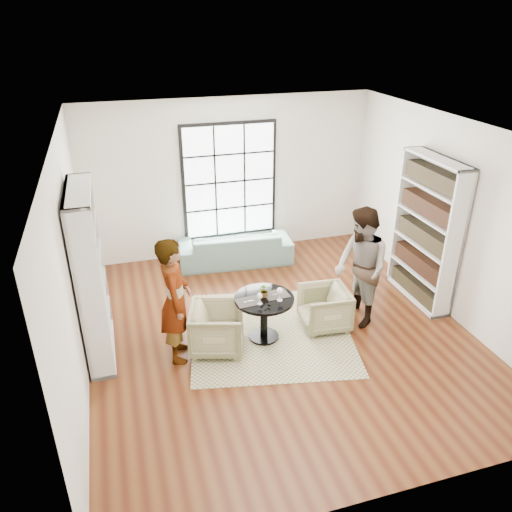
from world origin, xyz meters
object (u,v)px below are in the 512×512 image
object	(u,v)px
pedestal_table	(264,309)
wine_glass_right	(280,291)
sofa	(235,247)
wine_glass_left	(260,296)
armchair_right	(324,308)
person_left	(175,300)
flower_centerpiece	(265,290)
armchair_left	(217,328)
person_right	(361,268)

from	to	relation	value
pedestal_table	wine_glass_right	size ratio (longest dim) A/B	4.18
sofa	wine_glass_left	size ratio (longest dim) A/B	12.34
armchair_right	wine_glass_left	xyz separation A→B (m)	(-1.08, -0.18, 0.49)
person_left	flower_centerpiece	world-z (taller)	person_left
armchair_left	person_left	size ratio (longest dim) A/B	0.42
person_left	wine_glass_right	distance (m)	1.45
armchair_left	person_right	bearing A→B (deg)	-71.55
armchair_left	flower_centerpiece	distance (m)	0.86
sofa	person_right	distance (m)	2.89
sofa	wine_glass_right	xyz separation A→B (m)	(-0.03, -2.67, 0.53)
armchair_left	person_right	world-z (taller)	person_right
flower_centerpiece	wine_glass_left	bearing A→B (deg)	-126.51
person_left	person_right	world-z (taller)	person_right
pedestal_table	person_left	world-z (taller)	person_left
pedestal_table	person_right	bearing A→B (deg)	1.23
person_left	armchair_right	bearing A→B (deg)	-78.83
pedestal_table	armchair_left	distance (m)	0.73
sofa	armchair_right	xyz separation A→B (m)	(0.74, -2.51, 0.01)
armchair_left	sofa	bearing A→B (deg)	-3.56
pedestal_table	wine_glass_right	distance (m)	0.41
armchair_right	person_right	distance (m)	0.82
sofa	wine_glass_right	bearing A→B (deg)	94.30
flower_centerpiece	person_left	bearing A→B (deg)	-176.14
sofa	person_right	bearing A→B (deg)	122.34
armchair_left	person_left	xyz separation A→B (m)	(-0.55, 0.00, 0.56)
pedestal_table	wine_glass_left	distance (m)	0.36
armchair_right	wine_glass_right	distance (m)	0.95
pedestal_table	person_right	xyz separation A→B (m)	(1.52, 0.03, 0.42)
pedestal_table	flower_centerpiece	xyz separation A→B (m)	(0.02, 0.03, 0.29)
person_left	wine_glass_left	xyz separation A→B (m)	(1.15, -0.09, -0.08)
pedestal_table	person_left	distance (m)	1.32
person_right	person_left	bearing A→B (deg)	-89.43
armchair_right	person_left	world-z (taller)	person_left
sofa	armchair_left	size ratio (longest dim) A/B	2.84
pedestal_table	wine_glass_right	world-z (taller)	wine_glass_right
wine_glass_left	flower_centerpiece	xyz separation A→B (m)	(0.13, 0.18, -0.02)
sofa	wine_glass_left	xyz separation A→B (m)	(-0.33, -2.68, 0.50)
wine_glass_left	flower_centerpiece	size ratio (longest dim) A/B	0.86
pedestal_table	flower_centerpiece	world-z (taller)	flower_centerpiece
person_left	wine_glass_right	xyz separation A→B (m)	(1.45, -0.08, -0.06)
person_right	wine_glass_right	xyz separation A→B (m)	(-1.33, -0.17, -0.09)
armchair_right	flower_centerpiece	size ratio (longest dim) A/B	3.51
wine_glass_left	wine_glass_right	size ratio (longest dim) A/B	0.83
flower_centerpiece	sofa	bearing A→B (deg)	85.37
person_left	wine_glass_left	bearing A→B (deg)	-85.59
person_left	wine_glass_right	bearing A→B (deg)	-84.23
armchair_left	armchair_right	world-z (taller)	armchair_left
person_left	pedestal_table	bearing A→B (deg)	-78.60
person_right	wine_glass_left	world-z (taller)	person_right
person_left	armchair_left	bearing A→B (deg)	-81.06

